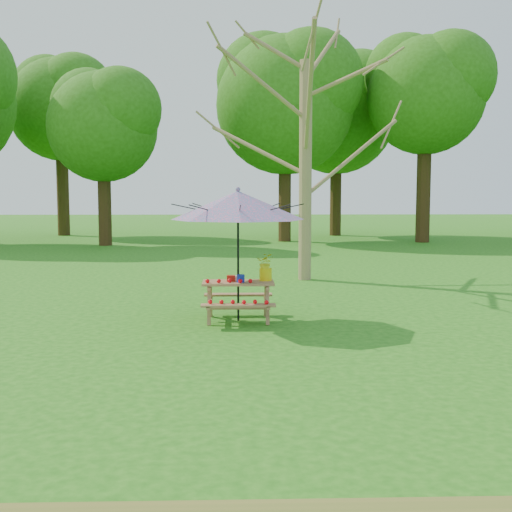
{
  "coord_description": "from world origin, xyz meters",
  "views": [
    {
      "loc": [
        1.93,
        -6.5,
        2.14
      ],
      "look_at": [
        2.24,
        4.19,
        1.1
      ],
      "focal_mm": 45.0,
      "sensor_mm": 36.0,
      "label": 1
    }
  ],
  "objects": [
    {
      "name": "tomatoes_row",
      "position": [
        1.79,
        4.01,
        0.71
      ],
      "size": [
        0.77,
        0.13,
        0.07
      ],
      "primitive_type": null,
      "color": "red",
      "rests_on": "picnic_table"
    },
    {
      "name": "patio_umbrella",
      "position": [
        1.94,
        4.19,
        1.95
      ],
      "size": [
        2.31,
        2.31,
        2.25
      ],
      "color": "black",
      "rests_on": "ground"
    },
    {
      "name": "treeline",
      "position": [
        0.0,
        22.0,
        8.0
      ],
      "size": [
        60.0,
        12.0,
        16.0
      ],
      "primitive_type": null,
      "color": "#286010",
      "rests_on": "ground"
    },
    {
      "name": "produce_bins",
      "position": [
        1.92,
        4.2,
        0.72
      ],
      "size": [
        0.3,
        0.45,
        0.13
      ],
      "color": "#AB180D",
      "rests_on": "picnic_table"
    },
    {
      "name": "ground",
      "position": [
        0.0,
        0.0,
        0.0
      ],
      "size": [
        120.0,
        120.0,
        0.0
      ],
      "primitive_type": "plane",
      "color": "#1F6413",
      "rests_on": "ground"
    },
    {
      "name": "picnic_table",
      "position": [
        1.94,
        4.18,
        0.33
      ],
      "size": [
        1.2,
        1.32,
        0.67
      ],
      "color": "#9B6546",
      "rests_on": "ground"
    },
    {
      "name": "flower_bucket",
      "position": [
        2.41,
        4.3,
        0.92
      ],
      "size": [
        0.33,
        0.3,
        0.47
      ],
      "color": "yellow",
      "rests_on": "picnic_table"
    }
  ]
}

